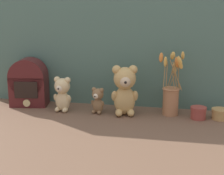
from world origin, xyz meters
name	(u,v)px	position (x,y,z in m)	size (l,w,h in m)	color
ground_plane	(111,114)	(0.00, 0.00, 0.00)	(4.00, 4.00, 0.00)	brown
backdrop_wall	(117,35)	(0.00, 0.17, 0.40)	(1.56, 0.02, 0.79)	#4C6B5B
teddy_bear_large	(125,89)	(0.07, 0.01, 0.14)	(0.15, 0.13, 0.26)	tan
teddy_bear_medium	(63,93)	(-0.27, 0.00, 0.10)	(0.10, 0.10, 0.19)	#DBBC84
teddy_bear_small	(98,100)	(-0.07, 0.00, 0.07)	(0.08, 0.07, 0.14)	olive
flower_vase	(171,94)	(0.31, 0.05, 0.11)	(0.13, 0.16, 0.34)	#AD7047
vintage_radio	(29,83)	(-0.49, 0.07, 0.13)	(0.22, 0.15, 0.27)	#4C1919
decorative_tin_tall	(198,113)	(0.44, 0.01, 0.03)	(0.08, 0.08, 0.06)	#993D33
decorative_tin_short	(220,114)	(0.55, 0.03, 0.03)	(0.09, 0.09, 0.05)	tan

